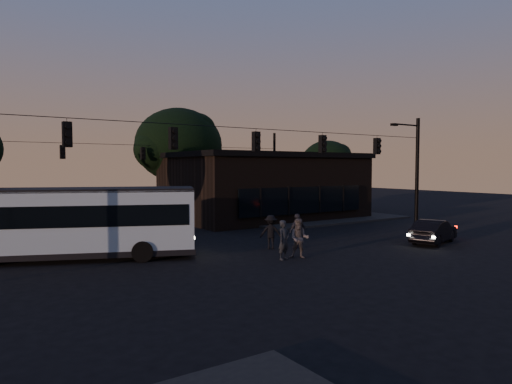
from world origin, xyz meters
TOP-DOWN VIEW (x-y plane):
  - ground at (0.00, 0.00)m, footprint 120.00×120.00m
  - sidewalk_far_right at (12.00, 14.00)m, footprint 14.00×10.00m
  - building at (9.00, 15.97)m, footprint 15.40×10.41m
  - tree_behind at (4.00, 22.00)m, footprint 7.60×7.60m
  - tree_right at (18.00, 18.00)m, footprint 5.20×5.20m
  - signal_rig_near at (0.00, 4.00)m, footprint 26.24×0.30m
  - signal_rig_far at (0.00, 20.00)m, footprint 26.24×0.30m
  - bus at (-8.52, 7.06)m, footprint 11.82×7.04m
  - car at (9.50, 0.26)m, footprint 4.29×2.52m
  - pedestrian_a at (-0.22, 1.39)m, footprint 0.76×0.61m
  - pedestrian_b at (0.61, 1.27)m, footprint 1.14×1.14m
  - pedestrian_c at (2.17, 3.30)m, footprint 1.08×0.46m
  - pedestrian_d at (0.93, 4.00)m, footprint 1.31×1.18m

SIDE VIEW (x-z plane):
  - ground at x=0.00m, z-range 0.00..0.00m
  - sidewalk_far_right at x=12.00m, z-range 0.00..0.15m
  - car at x=9.50m, z-range 0.00..1.33m
  - pedestrian_d at x=0.93m, z-range 0.00..1.76m
  - pedestrian_a at x=-0.22m, z-range 0.00..1.82m
  - pedestrian_c at x=2.17m, z-range 0.00..1.83m
  - pedestrian_b at x=0.61m, z-range 0.00..1.86m
  - bus at x=-8.52m, z-range 0.20..3.50m
  - building at x=9.00m, z-range 0.01..5.41m
  - signal_rig_far at x=0.00m, z-range 0.45..7.95m
  - signal_rig_near at x=0.00m, z-range 0.70..8.20m
  - tree_right at x=18.00m, z-range 1.20..8.06m
  - tree_behind at x=4.00m, z-range 1.48..10.91m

